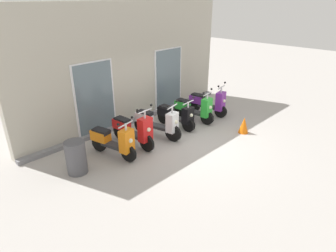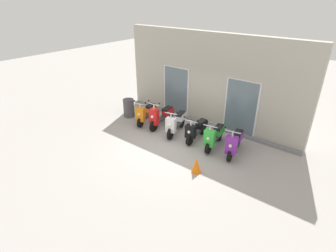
{
  "view_description": "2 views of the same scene",
  "coord_description": "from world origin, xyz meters",
  "px_view_note": "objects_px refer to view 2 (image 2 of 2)",
  "views": [
    {
      "loc": [
        -6.05,
        -4.97,
        4.03
      ],
      "look_at": [
        -0.51,
        0.41,
        0.55
      ],
      "focal_mm": 31.02,
      "sensor_mm": 36.0,
      "label": 1
    },
    {
      "loc": [
        5.41,
        -7.03,
        5.26
      ],
      "look_at": [
        -0.48,
        0.43,
        0.51
      ],
      "focal_mm": 28.7,
      "sensor_mm": 36.0,
      "label": 2
    }
  ],
  "objects_px": {
    "scooter_orange": "(146,113)",
    "scooter_green": "(214,136)",
    "scooter_white": "(176,122)",
    "scooter_red": "(161,116)",
    "traffic_cone": "(196,165)",
    "scooter_black": "(196,130)",
    "scooter_purple": "(235,142)",
    "trash_bin": "(129,108)"
  },
  "relations": [
    {
      "from": "scooter_red",
      "to": "traffic_cone",
      "type": "relative_size",
      "value": 3.17
    },
    {
      "from": "traffic_cone",
      "to": "trash_bin",
      "type": "bearing_deg",
      "value": 160.32
    },
    {
      "from": "scooter_purple",
      "to": "trash_bin",
      "type": "height_order",
      "value": "scooter_purple"
    },
    {
      "from": "scooter_orange",
      "to": "scooter_black",
      "type": "height_order",
      "value": "scooter_orange"
    },
    {
      "from": "traffic_cone",
      "to": "scooter_green",
      "type": "bearing_deg",
      "value": 101.66
    },
    {
      "from": "scooter_white",
      "to": "traffic_cone",
      "type": "bearing_deg",
      "value": -39.35
    },
    {
      "from": "scooter_purple",
      "to": "traffic_cone",
      "type": "height_order",
      "value": "scooter_purple"
    },
    {
      "from": "scooter_white",
      "to": "scooter_purple",
      "type": "distance_m",
      "value": 2.59
    },
    {
      "from": "scooter_white",
      "to": "traffic_cone",
      "type": "xyz_separation_m",
      "value": [
        2.13,
        -1.75,
        -0.23
      ]
    },
    {
      "from": "scooter_red",
      "to": "scooter_purple",
      "type": "relative_size",
      "value": 1.08
    },
    {
      "from": "scooter_red",
      "to": "scooter_black",
      "type": "distance_m",
      "value": 1.81
    },
    {
      "from": "scooter_black",
      "to": "traffic_cone",
      "type": "height_order",
      "value": "scooter_black"
    },
    {
      "from": "scooter_orange",
      "to": "scooter_red",
      "type": "relative_size",
      "value": 0.92
    },
    {
      "from": "scooter_white",
      "to": "scooter_red",
      "type": "bearing_deg",
      "value": 174.35
    },
    {
      "from": "scooter_purple",
      "to": "traffic_cone",
      "type": "relative_size",
      "value": 2.93
    },
    {
      "from": "scooter_black",
      "to": "trash_bin",
      "type": "relative_size",
      "value": 1.78
    },
    {
      "from": "trash_bin",
      "to": "traffic_cone",
      "type": "bearing_deg",
      "value": -19.68
    },
    {
      "from": "scooter_orange",
      "to": "scooter_red",
      "type": "distance_m",
      "value": 0.79
    },
    {
      "from": "scooter_white",
      "to": "trash_bin",
      "type": "bearing_deg",
      "value": 179.95
    },
    {
      "from": "scooter_orange",
      "to": "traffic_cone",
      "type": "relative_size",
      "value": 2.91
    },
    {
      "from": "scooter_orange",
      "to": "scooter_white",
      "type": "height_order",
      "value": "scooter_white"
    },
    {
      "from": "scooter_orange",
      "to": "scooter_white",
      "type": "relative_size",
      "value": 0.92
    },
    {
      "from": "scooter_red",
      "to": "scooter_black",
      "type": "xyz_separation_m",
      "value": [
        1.81,
        0.01,
        -0.09
      ]
    },
    {
      "from": "scooter_orange",
      "to": "traffic_cone",
      "type": "distance_m",
      "value": 4.17
    },
    {
      "from": "scooter_red",
      "to": "scooter_green",
      "type": "xyz_separation_m",
      "value": [
        2.65,
        -0.08,
        -0.05
      ]
    },
    {
      "from": "trash_bin",
      "to": "scooter_black",
      "type": "bearing_deg",
      "value": 1.39
    },
    {
      "from": "scooter_green",
      "to": "scooter_purple",
      "type": "xyz_separation_m",
      "value": [
        0.82,
        0.0,
        0.01
      ]
    },
    {
      "from": "scooter_black",
      "to": "scooter_white",
      "type": "bearing_deg",
      "value": -174.36
    },
    {
      "from": "scooter_black",
      "to": "trash_bin",
      "type": "bearing_deg",
      "value": -178.61
    },
    {
      "from": "scooter_white",
      "to": "scooter_purple",
      "type": "height_order",
      "value": "scooter_purple"
    },
    {
      "from": "scooter_red",
      "to": "scooter_black",
      "type": "height_order",
      "value": "scooter_red"
    },
    {
      "from": "traffic_cone",
      "to": "scooter_purple",
      "type": "bearing_deg",
      "value": 75.37
    },
    {
      "from": "scooter_orange",
      "to": "scooter_black",
      "type": "bearing_deg",
      "value": 2.32
    },
    {
      "from": "scooter_black",
      "to": "scooter_purple",
      "type": "bearing_deg",
      "value": -2.92
    },
    {
      "from": "scooter_black",
      "to": "scooter_green",
      "type": "relative_size",
      "value": 0.96
    },
    {
      "from": "scooter_orange",
      "to": "trash_bin",
      "type": "xyz_separation_m",
      "value": [
        -1.11,
        0.02,
        -0.06
      ]
    },
    {
      "from": "scooter_white",
      "to": "scooter_black",
      "type": "distance_m",
      "value": 0.94
    },
    {
      "from": "scooter_orange",
      "to": "scooter_white",
      "type": "distance_m",
      "value": 1.65
    },
    {
      "from": "scooter_white",
      "to": "scooter_orange",
      "type": "bearing_deg",
      "value": -179.56
    },
    {
      "from": "scooter_orange",
      "to": "trash_bin",
      "type": "bearing_deg",
      "value": 179.21
    },
    {
      "from": "scooter_orange",
      "to": "scooter_white",
      "type": "xyz_separation_m",
      "value": [
        1.65,
        0.01,
        0.01
      ]
    },
    {
      "from": "scooter_orange",
      "to": "scooter_green",
      "type": "relative_size",
      "value": 0.97
    }
  ]
}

